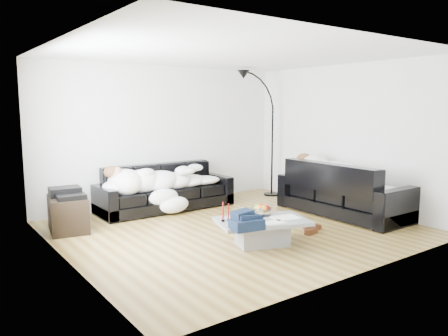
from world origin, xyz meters
TOP-DOWN VIEW (x-y plane):
  - ground at (0.00, 0.00)m, footprint 5.00×5.00m
  - wall_back at (0.00, 2.25)m, footprint 5.00×0.02m
  - wall_left at (-2.50, 0.00)m, footprint 0.02×4.50m
  - wall_right at (2.50, 0.00)m, footprint 0.02×4.50m
  - ceiling at (0.00, 0.00)m, footprint 5.00×5.00m
  - sofa_back at (-0.26, 1.74)m, footprint 2.45×0.85m
  - sofa_right at (2.04, -0.37)m, footprint 0.97×2.26m
  - sleeper_back at (-0.26, 1.69)m, footprint 2.08×0.72m
  - sleeper_right at (2.04, -0.37)m, footprint 0.82×1.94m
  - teal_cushion at (1.98, 0.33)m, footprint 0.42×0.38m
  - coffee_table at (-0.19, -0.84)m, footprint 1.36×1.04m
  - fruit_bowl at (-0.04, -0.64)m, footprint 0.33×0.33m
  - wine_glass_a at (-0.41, -0.72)m, footprint 0.08×0.08m
  - wine_glass_b at (-0.47, -0.78)m, footprint 0.07×0.07m
  - wine_glass_c at (-0.28, -0.89)m, footprint 0.09×0.09m
  - candle_left at (-0.67, -0.61)m, footprint 0.06×0.06m
  - candle_right at (-0.58, -0.61)m, footprint 0.05×0.05m
  - newspaper_a at (0.13, -0.94)m, footprint 0.42×0.35m
  - newspaper_b at (-0.17, -1.05)m, footprint 0.31×0.24m
  - navy_jacket at (-0.65, -1.06)m, footprint 0.43×0.37m
  - shoes at (0.80, -0.81)m, footprint 0.40×0.30m
  - av_cabinet at (-2.10, 1.37)m, footprint 0.64×0.83m
  - stereo at (-2.10, 1.37)m, footprint 0.47×0.39m
  - floor_lamp at (2.17, 1.60)m, footprint 0.87×0.53m

SIDE VIEW (x-z plane):
  - ground at x=0.00m, z-range 0.00..0.00m
  - shoes at x=0.80m, z-range 0.00..0.09m
  - coffee_table at x=-0.19m, z-range 0.00..0.35m
  - av_cabinet at x=-2.10m, z-range 0.00..0.52m
  - newspaper_b at x=-0.17m, z-range 0.35..0.36m
  - newspaper_a at x=0.13m, z-range 0.35..0.36m
  - sofa_back at x=-0.26m, z-range 0.00..0.80m
  - wine_glass_b at x=-0.47m, z-range 0.35..0.51m
  - fruit_bowl at x=-0.04m, z-range 0.35..0.51m
  - wine_glass_a at x=-0.41m, z-range 0.35..0.52m
  - wine_glass_c at x=-0.28m, z-range 0.35..0.53m
  - sofa_right at x=2.04m, z-range 0.00..0.92m
  - candle_right at x=-0.58m, z-range 0.35..0.57m
  - candle_left at x=-0.67m, z-range 0.35..0.61m
  - navy_jacket at x=-0.65m, z-range 0.43..0.63m
  - stereo at x=-2.10m, z-range 0.52..0.65m
  - sleeper_back at x=-0.26m, z-range 0.42..0.84m
  - sleeper_right at x=2.04m, z-range 0.42..0.89m
  - teal_cushion at x=1.98m, z-range 0.62..0.82m
  - floor_lamp at x=2.17m, z-range 0.00..2.24m
  - wall_back at x=0.00m, z-range 0.00..2.60m
  - wall_left at x=-2.50m, z-range 0.00..2.60m
  - wall_right at x=2.50m, z-range 0.00..2.60m
  - ceiling at x=0.00m, z-range 2.60..2.60m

